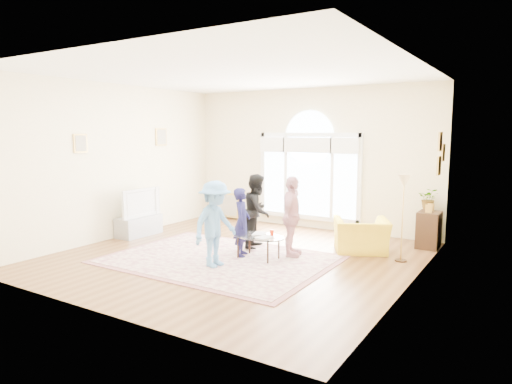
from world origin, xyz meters
The scene contains 17 objects.
ground centered at (0.00, 0.00, 0.00)m, with size 6.00×6.00×0.00m, color #553419.
room_shell centered at (0.01, 2.83, 1.57)m, with size 6.00×6.00×6.00m.
area_rug centered at (-0.15, -0.32, 0.01)m, with size 3.60×2.60×0.02m, color beige.
rug_border centered at (-0.15, -0.32, 0.01)m, with size 3.80×2.80×0.01m, color #8E5859.
tv_console centered at (-2.75, 0.30, 0.21)m, with size 0.45×1.00×0.42m, color gray.
television centered at (-2.74, 0.30, 0.72)m, with size 0.17×1.05×0.60m.
coffee_table centered at (0.41, 0.07, 0.40)m, with size 1.00×0.67×0.54m.
armchair centered at (1.79, 1.47, 0.31)m, with size 0.96×0.84×0.63m, color gold.
side_cabinet centered at (2.78, 2.49, 0.35)m, with size 0.40×0.50×0.70m, color black.
floor_lamp centered at (2.57, 1.26, 1.28)m, with size 0.29×0.29×1.51m.
plant_pedestal centered at (2.70, 2.78, 0.35)m, with size 0.20×0.20×0.70m, color white.
potted_plant centered at (2.70, 2.78, 0.91)m, with size 0.38×0.33×0.42m, color #33722D.
leaning_picture centered at (-2.29, 2.90, 0.00)m, with size 0.80×0.05×0.62m, color tan.
child_navy centered at (0.07, 0.06, 0.63)m, with size 0.44×0.29×1.22m, color #16153E.
child_black centered at (-0.01, 0.73, 0.72)m, with size 0.68×0.53×1.41m, color black.
child_pink centered at (0.83, 0.51, 0.73)m, with size 0.84×0.35×1.43m, color #D797A1.
child_blue centered at (0.06, -0.71, 0.73)m, with size 0.91×0.53×1.41m, color #548AC4.
Camera 1 is at (4.47, -6.57, 2.22)m, focal length 32.00 mm.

